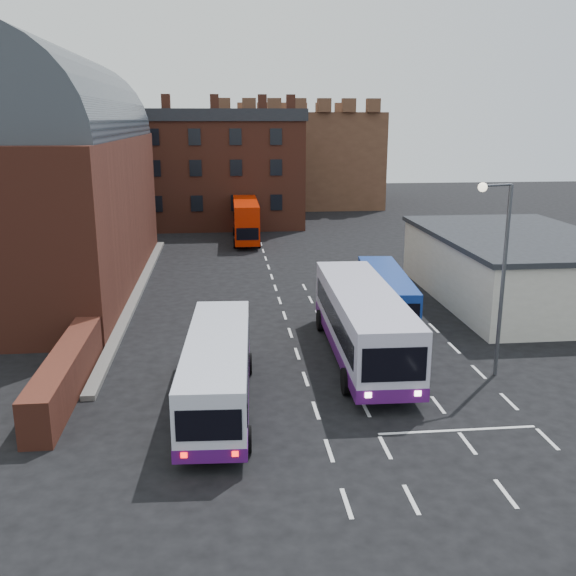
{
  "coord_description": "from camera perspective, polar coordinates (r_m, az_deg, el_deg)",
  "views": [
    {
      "loc": [
        -3.51,
        -23.93,
        11.22
      ],
      "look_at": [
        0.0,
        10.0,
        2.2
      ],
      "focal_mm": 40.0,
      "sensor_mm": 36.0,
      "label": 1
    }
  ],
  "objects": [
    {
      "name": "bus_white_outbound",
      "position": [
        25.77,
        -6.28,
        -6.96
      ],
      "size": [
        3.07,
        10.68,
        2.88
      ],
      "rotation": [
        0.0,
        0.0,
        -0.05
      ],
      "color": "silver",
      "rests_on": "ground"
    },
    {
      "name": "brick_terrace",
      "position": [
        70.21,
        -8.04,
        10.0
      ],
      "size": [
        22.0,
        10.0,
        11.0
      ],
      "primitive_type": "cube",
      "color": "brown",
      "rests_on": "ground"
    },
    {
      "name": "bus_red_double",
      "position": [
        60.39,
        -3.77,
        6.04
      ],
      "size": [
        2.52,
        9.65,
        3.85
      ],
      "rotation": [
        0.0,
        0.0,
        3.13
      ],
      "color": "#BF1A00",
      "rests_on": "ground"
    },
    {
      "name": "pedestrian_red",
      "position": [
        22.92,
        -9.05,
        -12.42
      ],
      "size": [
        0.69,
        0.69,
        1.61
      ],
      "primitive_type": "imported",
      "rotation": [
        0.0,
        0.0,
        3.92
      ],
      "color": "maroon",
      "rests_on": "ground"
    },
    {
      "name": "castle_keep",
      "position": [
        90.59,
        0.14,
        11.51
      ],
      "size": [
        22.0,
        22.0,
        12.0
      ],
      "primitive_type": "cube",
      "color": "brown",
      "rests_on": "ground"
    },
    {
      "name": "railway_station",
      "position": [
        46.65,
        -21.08,
        9.43
      ],
      "size": [
        12.0,
        28.0,
        16.0
      ],
      "color": "#602B1E",
      "rests_on": "ground"
    },
    {
      "name": "ground",
      "position": [
        26.67,
        2.24,
        -10.09
      ],
      "size": [
        180.0,
        180.0,
        0.0
      ],
      "primitive_type": "plane",
      "color": "black"
    },
    {
      "name": "bus_white_inbound",
      "position": [
        30.7,
        6.63,
        -2.72
      ],
      "size": [
        3.39,
        12.63,
        3.43
      ],
      "rotation": [
        0.0,
        0.0,
        3.12
      ],
      "color": "silver",
      "rests_on": "ground"
    },
    {
      "name": "street_lamp",
      "position": [
        29.06,
        18.26,
        2.19
      ],
      "size": [
        1.71,
        0.72,
        8.7
      ],
      "rotation": [
        0.0,
        0.0,
        0.3
      ],
      "color": "#47494E",
      "rests_on": "ground"
    },
    {
      "name": "cream_building",
      "position": [
        43.17,
        19.65,
        1.82
      ],
      "size": [
        10.4,
        16.4,
        4.25
      ],
      "color": "beige",
      "rests_on": "ground"
    },
    {
      "name": "pedestrian_beige",
      "position": [
        22.98,
        -7.73,
        -12.03
      ],
      "size": [
        0.95,
        0.78,
        1.8
      ],
      "primitive_type": "imported",
      "rotation": [
        0.0,
        0.0,
        3.26
      ],
      "color": "tan",
      "rests_on": "ground"
    },
    {
      "name": "bus_blue",
      "position": [
        37.63,
        8.71,
        -0.28
      ],
      "size": [
        3.07,
        9.7,
        2.6
      ],
      "rotation": [
        0.0,
        0.0,
        3.05
      ],
      "color": "navy",
      "rests_on": "ground"
    },
    {
      "name": "forecourt_wall",
      "position": [
        28.7,
        -19.11,
        -7.12
      ],
      "size": [
        1.2,
        10.0,
        1.8
      ],
      "primitive_type": "cube",
      "color": "#602B1E",
      "rests_on": "ground"
    }
  ]
}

